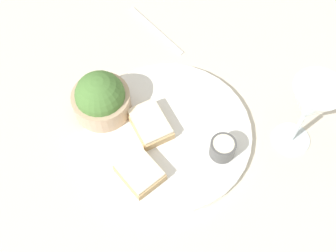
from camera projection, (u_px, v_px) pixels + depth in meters
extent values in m
plane|color=beige|center=(168.00, 135.00, 0.80)|extent=(4.00, 4.00, 0.00)
cylinder|color=white|center=(168.00, 133.00, 0.79)|extent=(0.31, 0.31, 0.01)
cylinder|color=tan|center=(102.00, 102.00, 0.79)|extent=(0.11, 0.11, 0.05)
sphere|color=#4C7A38|center=(100.00, 95.00, 0.77)|extent=(0.09, 0.09, 0.09)
cylinder|color=#4C4C4C|center=(223.00, 148.00, 0.75)|extent=(0.05, 0.05, 0.04)
cylinder|color=beige|center=(223.00, 145.00, 0.74)|extent=(0.04, 0.04, 0.01)
cube|color=tan|center=(150.00, 125.00, 0.78)|extent=(0.10, 0.08, 0.02)
cube|color=#F4E5C1|center=(150.00, 121.00, 0.77)|extent=(0.09, 0.07, 0.01)
cube|color=tan|center=(140.00, 173.00, 0.74)|extent=(0.08, 0.06, 0.02)
cube|color=#F4E5C1|center=(139.00, 170.00, 0.72)|extent=(0.07, 0.06, 0.01)
cylinder|color=silver|center=(291.00, 139.00, 0.79)|extent=(0.07, 0.07, 0.01)
cylinder|color=silver|center=(297.00, 128.00, 0.75)|extent=(0.01, 0.01, 0.08)
cone|color=silver|center=(311.00, 104.00, 0.68)|extent=(0.08, 0.08, 0.09)
cube|color=silver|center=(156.00, 30.00, 0.92)|extent=(0.17, 0.01, 0.01)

